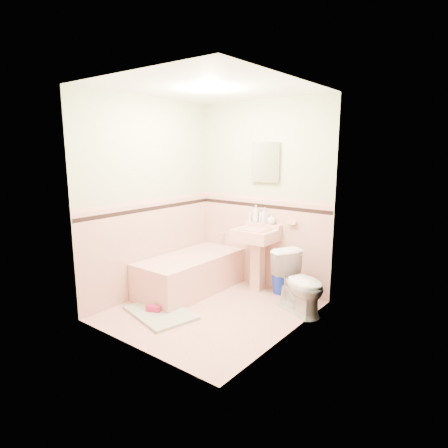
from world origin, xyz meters
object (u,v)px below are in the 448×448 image
Objects in this scene: soap_bottle_right at (272,219)px; toilet at (300,283)px; bathtub at (190,274)px; bucket at (282,283)px; soap_bottle_left at (256,214)px; soap_bottle_mid at (264,215)px; shoe at (154,308)px; sink at (255,260)px; medicine_cabinet at (266,162)px.

toilet is at bearing -33.43° from soap_bottle_right.
bucket is at bearing 33.80° from bathtub.
soap_bottle_left is 0.85× the size of bucket.
shoe is (-0.53, -1.52, -0.94)m from soap_bottle_mid.
bathtub is at bearing -134.31° from soap_bottle_mid.
bucket is 1.68× the size of shoe.
soap_bottle_right is (0.81, 0.71, 0.74)m from bathtub.
soap_bottle_mid is at bearing 180.00° from soap_bottle_right.
soap_bottle_right is at bearing 54.25° from sink.
soap_bottle_right is at bearing 0.00° from soap_bottle_mid.
soap_bottle_left reaches higher than bucket.
toilet is (0.77, -0.43, -0.65)m from soap_bottle_mid.
soap_bottle_mid is 0.92m from bucket.
soap_bottle_left is 1.10× the size of soap_bottle_mid.
bathtub is at bearing -132.58° from medicine_cabinet.
bucket is at bearing 39.37° from shoe.
bathtub is 1.20m from soap_bottle_left.
soap_bottle_left reaches higher than soap_bottle_mid.
soap_bottle_mid reaches higher than bucket.
soap_bottle_left is 1.66× the size of soap_bottle_right.
soap_bottle_right is 0.51× the size of bucket.
soap_bottle_right is (0.13, -0.03, -0.73)m from medicine_cabinet.
medicine_cabinet is 0.70m from soap_bottle_left.
soap_bottle_left is (-0.12, 0.18, 0.59)m from sink.
medicine_cabinet reaches higher than bucket.
sink is 6.08× the size of soap_bottle_right.
soap_bottle_left is at bearing 54.30° from shoe.
toilet is (0.78, -0.25, -0.07)m from sink.
soap_bottle_right is 0.86× the size of shoe.
bathtub is at bearing 80.58° from shoe.
sink is 0.46m from bucket.
medicine_cabinet is 0.71× the size of toilet.
bathtub is at bearing 125.53° from toilet.
shoe is at bearing -110.98° from sink.
bathtub is at bearing -146.20° from bucket.
soap_bottle_left is 0.98m from bucket.
toilet reaches higher than shoe.
bucket is at bearing -6.18° from soap_bottle_mid.
medicine_cabinet is 2.38× the size of soap_bottle_mid.
sink reaches higher than bathtub.
soap_bottle_right is at bearing 41.25° from bathtub.
soap_bottle_right reaches higher than bathtub.
medicine_cabinet is at bearing 113.74° from soap_bottle_mid.
bathtub is 5.55× the size of bucket.
shoe is (-0.51, -1.34, -0.35)m from sink.
bucket is at bearing 73.61° from toilet.
soap_bottle_right is at bearing 46.01° from shoe.
bucket is 1.71m from shoe.
sink is at bearing 47.97° from shoe.
soap_bottle_mid is (0.01, -0.03, -0.70)m from medicine_cabinet.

